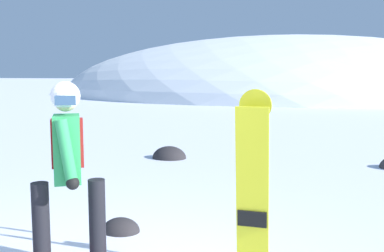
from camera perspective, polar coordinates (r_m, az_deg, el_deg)
The scene contains 5 objects.
ridge_peak_main at distance 41.57m, azimuth 11.42°, elevation 4.12°, with size 39.23×35.31×10.16m.
snowboarder_main at distance 4.08m, azimuth -15.58°, elevation -5.70°, with size 1.61×1.10×1.71m.
spare_snowboard at distance 3.88m, azimuth 7.79°, elevation -7.36°, with size 0.28×0.22×1.65m.
rock_dark at distance 5.25m, azimuth -9.09°, elevation -13.16°, with size 0.44×0.37×0.31m.
rock_small at distance 9.46m, azimuth -2.92°, elevation -4.13°, with size 0.73×0.62×0.51m.
Camera 1 is at (1.77, -2.72, 1.78)m, focal length 41.66 mm.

